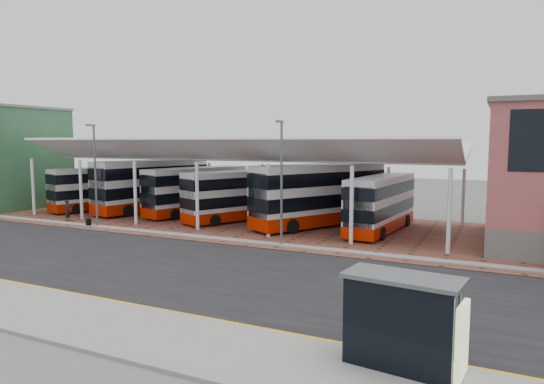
# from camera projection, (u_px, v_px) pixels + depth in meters

# --- Properties ---
(ground) EXTENTS (140.00, 140.00, 0.00)m
(ground) POSITION_uv_depth(u_px,v_px,m) (201.00, 265.00, 26.64)
(ground) COLOR #50544E
(road) EXTENTS (120.00, 14.00, 0.02)m
(road) POSITION_uv_depth(u_px,v_px,m) (190.00, 269.00, 25.74)
(road) COLOR black
(road) RESTS_ON ground
(forecourt) EXTENTS (72.00, 16.00, 0.06)m
(forecourt) POSITION_uv_depth(u_px,v_px,m) (317.00, 229.00, 37.44)
(forecourt) COLOR brown
(forecourt) RESTS_ON ground
(sidewalk) EXTENTS (120.00, 4.00, 0.14)m
(sidewalk) POSITION_uv_depth(u_px,v_px,m) (69.00, 317.00, 18.56)
(sidewalk) COLOR slate
(sidewalk) RESTS_ON ground
(north_kerb) EXTENTS (120.00, 0.80, 0.14)m
(north_kerb) POSITION_uv_depth(u_px,v_px,m) (253.00, 242.00, 32.19)
(north_kerb) COLOR slate
(north_kerb) RESTS_ON ground
(yellow_line_near) EXTENTS (120.00, 0.12, 0.01)m
(yellow_line_near) POSITION_uv_depth(u_px,v_px,m) (107.00, 302.00, 20.36)
(yellow_line_near) COLOR #DDA900
(yellow_line_near) RESTS_ON road
(yellow_line_far) EXTENTS (120.00, 0.12, 0.01)m
(yellow_line_far) POSITION_uv_depth(u_px,v_px,m) (112.00, 300.00, 20.63)
(yellow_line_far) COLOR #DDA900
(yellow_line_far) RESTS_ON road
(canopy) EXTENTS (37.00, 11.63, 7.07)m
(canopy) POSITION_uv_depth(u_px,v_px,m) (233.00, 153.00, 41.12)
(canopy) COLOR silver
(canopy) RESTS_ON ground
(shop_green) EXTENTS (6.40, 10.20, 10.22)m
(shop_green) POSITION_uv_depth(u_px,v_px,m) (12.00, 158.00, 48.83)
(shop_green) COLOR #2D5836
(shop_green) RESTS_ON ground
(lamp_west) EXTENTS (0.16, 0.90, 8.07)m
(lamp_west) POSITION_uv_depth(u_px,v_px,m) (95.00, 172.00, 37.82)
(lamp_west) COLOR #525559
(lamp_west) RESTS_ON ground
(lamp_east) EXTENTS (0.16, 0.90, 8.07)m
(lamp_east) POSITION_uv_depth(u_px,v_px,m) (281.00, 179.00, 30.96)
(lamp_east) COLOR #525559
(lamp_east) RESTS_ON ground
(bus_0) EXTENTS (5.38, 10.28, 4.15)m
(bus_0) POSITION_uv_depth(u_px,v_px,m) (103.00, 189.00, 47.86)
(bus_0) COLOR silver
(bus_0) RESTS_ON forecourt
(bus_1) EXTENTS (5.34, 12.21, 4.90)m
(bus_1) POSITION_uv_depth(u_px,v_px,m) (152.00, 186.00, 46.72)
(bus_1) COLOR silver
(bus_1) RESTS_ON forecourt
(bus_2) EXTENTS (5.34, 10.73, 4.32)m
(bus_2) POSITION_uv_depth(u_px,v_px,m) (196.00, 191.00, 44.58)
(bus_2) COLOR silver
(bus_2) RESTS_ON forecourt
(bus_3) EXTENTS (6.57, 10.23, 4.22)m
(bus_3) POSITION_uv_depth(u_px,v_px,m) (240.00, 196.00, 41.18)
(bus_3) COLOR silver
(bus_3) RESTS_ON forecourt
(bus_4) EXTENTS (8.14, 11.75, 4.91)m
(bus_4) POSITION_uv_depth(u_px,v_px,m) (319.00, 196.00, 38.30)
(bus_4) COLOR silver
(bus_4) RESTS_ON forecourt
(bus_5) EXTENTS (3.15, 10.18, 4.13)m
(bus_5) POSITION_uv_depth(u_px,v_px,m) (381.00, 204.00, 36.09)
(bus_5) COLOR silver
(bus_5) RESTS_ON forecourt
(pedestrian) EXTENTS (0.60, 0.76, 1.82)m
(pedestrian) POSITION_uv_depth(u_px,v_px,m) (68.00, 210.00, 40.82)
(pedestrian) COLOR black
(pedestrian) RESTS_ON forecourt
(suitcase) EXTENTS (0.35, 0.25, 0.60)m
(suitcase) POSITION_uv_depth(u_px,v_px,m) (89.00, 223.00, 38.33)
(suitcase) COLOR black
(suitcase) RESTS_ON forecourt
(bus_shelter) EXTENTS (3.58, 1.97, 2.74)m
(bus_shelter) POSITION_uv_depth(u_px,v_px,m) (410.00, 315.00, 13.77)
(bus_shelter) COLOR black
(bus_shelter) RESTS_ON sidewalk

